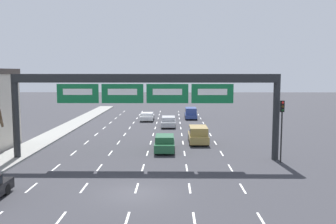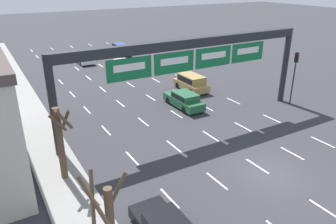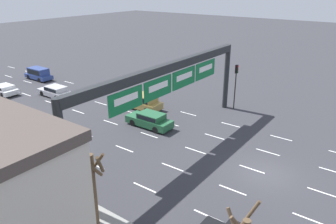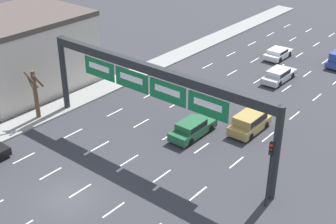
% 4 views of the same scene
% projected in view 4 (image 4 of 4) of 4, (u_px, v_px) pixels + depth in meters
% --- Properties ---
extents(ground_plane, '(220.00, 220.00, 0.00)m').
position_uv_depth(ground_plane, '(69.00, 198.00, 32.13)').
color(ground_plane, '#333338').
extents(lane_dashes, '(13.32, 67.00, 0.01)m').
position_uv_depth(lane_dashes, '(188.00, 124.00, 41.40)').
color(lane_dashes, white).
rests_on(lane_dashes, ground_plane).
extents(sign_gantry, '(21.94, 0.70, 7.05)m').
position_uv_depth(sign_gantry, '(152.00, 82.00, 35.53)').
color(sign_gantry, '#232628').
rests_on(sign_gantry, ground_plane).
extents(building_near, '(10.22, 12.54, 7.51)m').
position_uv_depth(building_near, '(21.00, 51.00, 47.07)').
color(building_near, beige).
rests_on(building_near, ground_plane).
extents(suv_gold, '(1.95, 4.32, 1.70)m').
position_uv_depth(suv_gold, '(250.00, 122.00, 39.86)').
color(suv_gold, '#A88947').
rests_on(suv_gold, ground_plane).
extents(car_white, '(1.94, 4.10, 1.21)m').
position_uv_depth(car_white, '(278.00, 53.00, 55.53)').
color(car_white, silver).
rests_on(car_white, ground_plane).
extents(car_silver, '(1.87, 4.81, 1.36)m').
position_uv_depth(car_silver, '(279.00, 75.00, 49.53)').
color(car_silver, '#B7B7BC').
rests_on(car_silver, ground_plane).
extents(car_green, '(1.82, 4.73, 1.46)m').
position_uv_depth(car_green, '(192.00, 128.00, 39.24)').
color(car_green, '#235B38').
rests_on(car_green, ground_plane).
extents(traffic_light_near_gantry, '(0.30, 0.35, 4.96)m').
position_uv_depth(traffic_light_near_gantry, '(270.00, 162.00, 29.70)').
color(traffic_light_near_gantry, black).
rests_on(traffic_light_near_gantry, ground_plane).
extents(tree_bare_closest, '(1.36, 1.55, 4.65)m').
position_uv_depth(tree_bare_closest, '(35.00, 92.00, 41.10)').
color(tree_bare_closest, brown).
rests_on(tree_bare_closest, sidewalk_left).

